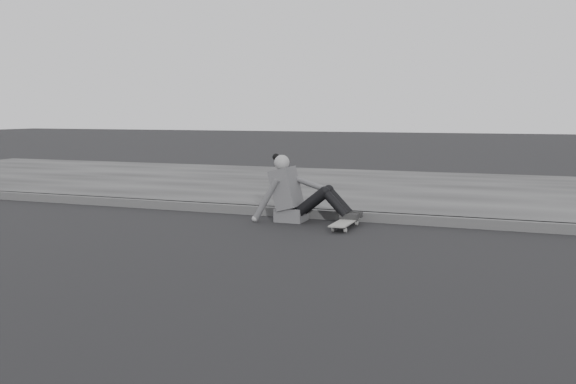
# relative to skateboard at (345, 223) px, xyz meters

# --- Properties ---
(ground) EXTENTS (80.00, 80.00, 0.00)m
(ground) POSITION_rel_skateboard_xyz_m (0.45, -1.99, -0.07)
(ground) COLOR black
(ground) RESTS_ON ground
(curb) EXTENTS (24.00, 0.16, 0.12)m
(curb) POSITION_rel_skateboard_xyz_m (0.45, 0.59, -0.01)
(curb) COLOR #434343
(curb) RESTS_ON ground
(sidewalk) EXTENTS (24.00, 6.00, 0.12)m
(sidewalk) POSITION_rel_skateboard_xyz_m (0.45, 3.61, -0.01)
(sidewalk) COLOR #393939
(sidewalk) RESTS_ON ground
(skateboard) EXTENTS (0.20, 0.78, 0.09)m
(skateboard) POSITION_rel_skateboard_xyz_m (0.00, 0.00, 0.00)
(skateboard) COLOR gray
(skateboard) RESTS_ON ground
(seated_woman) EXTENTS (1.38, 0.46, 0.88)m
(seated_woman) POSITION_rel_skateboard_xyz_m (-0.73, 0.25, 0.29)
(seated_woman) COLOR #4B4B4E
(seated_woman) RESTS_ON ground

